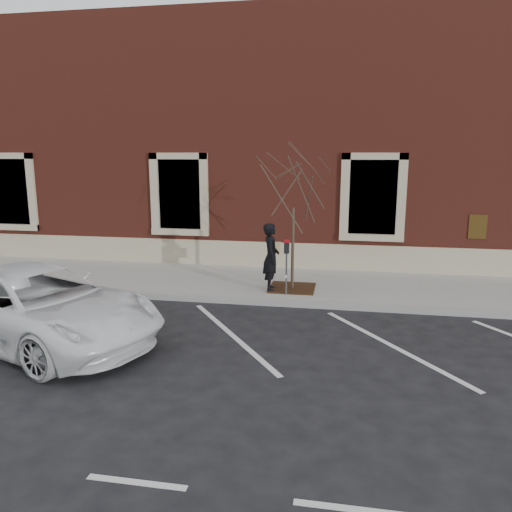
% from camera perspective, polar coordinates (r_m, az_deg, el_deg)
% --- Properties ---
extents(ground, '(120.00, 120.00, 0.00)m').
position_cam_1_polar(ground, '(12.50, -0.50, -5.50)').
color(ground, '#28282B').
rests_on(ground, ground).
extents(sidewalk_near, '(40.00, 3.50, 0.15)m').
position_cam_1_polar(sidewalk_near, '(14.13, 0.84, -3.14)').
color(sidewalk_near, '#B3B2A8').
rests_on(sidewalk_near, ground).
extents(curb_near, '(40.00, 0.12, 0.15)m').
position_cam_1_polar(curb_near, '(12.43, -0.54, -5.23)').
color(curb_near, '#9E9E99').
rests_on(curb_near, ground).
extents(parking_stripes, '(28.00, 4.40, 0.01)m').
position_cam_1_polar(parking_stripes, '(10.46, -2.79, -8.99)').
color(parking_stripes, silver).
rests_on(parking_stripes, ground).
extents(building_civic, '(40.00, 8.62, 8.00)m').
position_cam_1_polar(building_civic, '(19.60, 3.85, 12.56)').
color(building_civic, maroon).
rests_on(building_civic, ground).
extents(man, '(0.52, 0.70, 1.78)m').
position_cam_1_polar(man, '(12.97, 1.73, -0.12)').
color(man, black).
rests_on(man, sidewalk_near).
extents(parking_meter, '(0.13, 0.10, 1.42)m').
position_cam_1_polar(parking_meter, '(12.55, 3.51, -0.09)').
color(parking_meter, '#595B60').
rests_on(parking_meter, sidewalk_near).
extents(tree_grate, '(1.20, 1.20, 0.03)m').
position_cam_1_polar(tree_grate, '(13.36, 4.15, -3.65)').
color(tree_grate, '#3C2713').
rests_on(tree_grate, sidewalk_near).
extents(sapling, '(2.35, 2.35, 3.92)m').
position_cam_1_polar(sapling, '(12.91, 4.32, 8.09)').
color(sapling, '#47342B').
rests_on(sapling, sidewalk_near).
extents(white_truck, '(5.88, 4.12, 1.49)m').
position_cam_1_polar(white_truck, '(10.75, -23.85, -5.26)').
color(white_truck, white).
rests_on(white_truck, ground).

